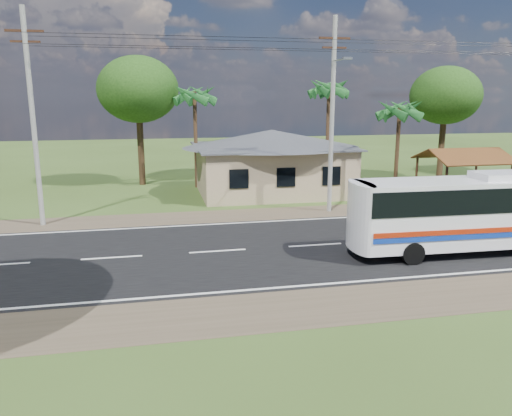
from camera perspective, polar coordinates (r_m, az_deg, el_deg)
The scene contains 14 objects.
ground at distance 23.07m, azimuth 6.77°, elevation -4.27°, with size 120.00×120.00×0.00m, color #32491A.
road at distance 23.07m, azimuth 6.77°, elevation -4.25°, with size 120.00×16.00×0.03m.
house at distance 35.09m, azimuth 1.76°, elevation 6.08°, with size 12.40×10.00×5.00m.
waiting_shed at distance 35.83m, azimuth 22.64°, elevation 5.38°, with size 5.20×4.48×3.35m.
concrete_barrier at distance 33.25m, azimuth 23.65°, elevation 0.80°, with size 7.00×0.30×0.90m, color #9E9E99.
utility_poles at distance 29.09m, azimuth 8.09°, elevation 10.75°, with size 32.80×2.22×11.00m.
palm_near at distance 35.97m, azimuth 16.10°, elevation 10.66°, with size 2.80×2.80×6.70m.
palm_mid at distance 38.69m, azimuth 8.35°, elevation 13.27°, with size 2.80×2.80×8.20m.
palm_far at distance 37.03m, azimuth -7.04°, elevation 12.60°, with size 2.80×2.80×7.70m.
tree_behind_house at distance 38.92m, azimuth -13.34°, elevation 13.01°, with size 6.00×6.00×9.61m.
tree_behind_shed at distance 43.53m, azimuth 20.85°, elevation 11.90°, with size 5.60×5.60×9.02m.
coach_bus at distance 23.67m, azimuth 24.62°, elevation 0.09°, with size 11.37×2.73×3.51m.
motorcycle at distance 31.96m, azimuth 21.97°, elevation 0.44°, with size 0.56×1.59×0.84m, color black.
person at distance 31.60m, azimuth 24.66°, elevation 0.94°, with size 0.65×0.42×1.77m, color navy.
Camera 1 is at (-7.07, -20.91, 6.72)m, focal length 35.00 mm.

